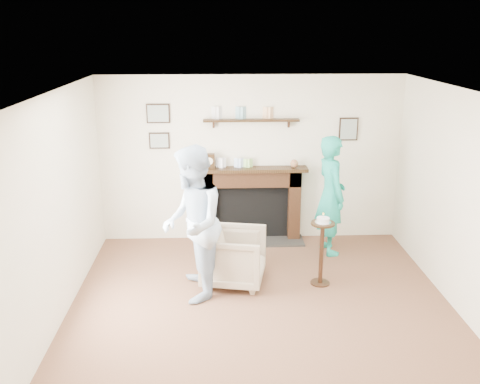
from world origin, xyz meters
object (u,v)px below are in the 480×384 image
woman (328,251)px  pedestal_table (322,241)px  man (194,295)px  armchair (234,282)px

woman → pedestal_table: 1.23m
man → armchair: bearing=120.3°
armchair → pedestal_table: pedestal_table is taller
armchair → pedestal_table: 1.25m
armchair → man: 0.60m
pedestal_table → man: bearing=-171.1°
man → woman: size_ratio=1.08×
armchair → pedestal_table: bearing=-83.3°
man → woman: (1.91, 1.28, 0.00)m
armchair → woman: bearing=-45.1°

